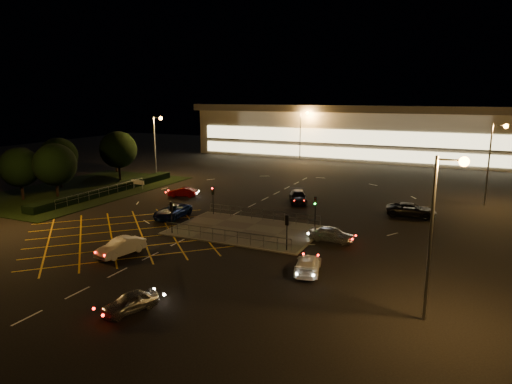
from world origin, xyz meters
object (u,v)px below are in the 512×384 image
at_px(car_east_grey, 411,210).
at_px(car_right_silver, 332,234).
at_px(car_queue_white, 121,247).
at_px(signal_ne, 315,205).
at_px(car_circ_red, 182,192).
at_px(signal_nw, 213,195).
at_px(car_far_dkgrey, 298,197).
at_px(car_left_blue, 173,211).
at_px(car_approach_white, 308,264).
at_px(signal_se, 287,225).
at_px(car_near_silver, 130,302).
at_px(signal_sw, 171,211).

bearing_deg(car_east_grey, car_right_silver, 150.75).
height_order(car_queue_white, car_east_grey, car_east_grey).
relative_size(signal_ne, car_circ_red, 0.85).
bearing_deg(signal_nw, car_far_dkgrey, 56.03).
height_order(car_left_blue, car_east_grey, car_east_grey).
xyz_separation_m(signal_nw, car_queue_white, (-0.45, -14.76, -1.65)).
xyz_separation_m(car_circ_red, car_approach_white, (23.74, -18.27, 0.04)).
bearing_deg(signal_ne, signal_se, -90.00).
xyz_separation_m(signal_se, car_circ_red, (-20.53, 14.47, -1.75)).
xyz_separation_m(signal_ne, car_circ_red, (-20.53, 6.48, -1.75)).
bearing_deg(car_right_silver, car_circ_red, 68.45).
bearing_deg(car_east_grey, car_near_silver, 152.22).
relative_size(car_near_silver, car_approach_white, 0.82).
xyz_separation_m(signal_ne, car_left_blue, (-15.50, -2.92, -1.64)).
height_order(signal_ne, car_far_dkgrey, signal_ne).
relative_size(car_circ_red, car_east_grey, 0.69).
bearing_deg(car_near_silver, signal_nw, 128.44).
height_order(signal_nw, car_east_grey, signal_nw).
bearing_deg(car_near_silver, signal_sw, 136.93).
xyz_separation_m(car_queue_white, car_east_grey, (20.87, 23.55, 0.03)).
height_order(signal_sw, car_approach_white, signal_sw).
xyz_separation_m(signal_sw, car_near_silver, (7.17, -14.66, -1.74)).
distance_m(car_near_silver, car_approach_white, 13.52).
bearing_deg(signal_se, car_circ_red, -35.18).
xyz_separation_m(car_queue_white, car_right_silver, (15.24, 11.10, -0.01)).
bearing_deg(car_left_blue, car_circ_red, 114.77).
relative_size(signal_se, car_right_silver, 0.76).
distance_m(signal_sw, car_left_blue, 6.37).
xyz_separation_m(car_near_silver, car_queue_white, (-7.62, 7.88, 0.09)).
bearing_deg(car_queue_white, car_east_grey, 59.41).
bearing_deg(signal_nw, car_approach_white, -37.76).
bearing_deg(car_right_silver, signal_se, 149.15).
xyz_separation_m(signal_se, car_left_blue, (-15.50, 5.07, -1.64)).
xyz_separation_m(signal_sw, car_right_silver, (14.79, 4.32, -1.66)).
bearing_deg(car_right_silver, car_near_silver, 160.09).
distance_m(signal_sw, car_right_silver, 15.50).
bearing_deg(car_circ_red, signal_ne, 52.80).
distance_m(signal_nw, car_east_grey, 22.29).
xyz_separation_m(signal_nw, car_far_dkgrey, (6.63, 9.84, -1.64)).
bearing_deg(car_east_grey, signal_sw, 124.48).
bearing_deg(car_far_dkgrey, car_right_silver, -82.41).
xyz_separation_m(car_far_dkgrey, car_circ_red, (-15.16, -3.35, -0.12)).
height_order(signal_nw, car_right_silver, signal_nw).
xyz_separation_m(car_far_dkgrey, car_right_silver, (8.16, -13.50, -0.02)).
distance_m(car_left_blue, car_approach_white, 20.71).
height_order(signal_nw, car_circ_red, signal_nw).
relative_size(signal_sw, signal_ne, 1.00).
xyz_separation_m(signal_se, car_near_silver, (-4.83, -14.66, -1.74)).
relative_size(signal_sw, signal_nw, 1.00).
relative_size(signal_sw, signal_se, 1.00).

